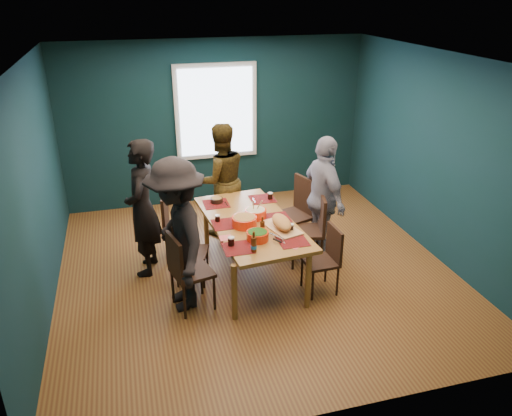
{
  "coord_description": "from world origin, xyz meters",
  "views": [
    {
      "loc": [
        -1.48,
        -5.49,
        3.45
      ],
      "look_at": [
        -0.02,
        -0.1,
        0.94
      ],
      "focal_mm": 35.0,
      "sensor_mm": 36.0,
      "label": 1
    }
  ],
  "objects_px": {
    "person_near_left": "(178,236)",
    "bowl_herbs": "(258,235)",
    "chair_right_near": "(327,255)",
    "chair_left_far": "(173,222)",
    "person_back": "(221,180)",
    "bowl_salad": "(244,221)",
    "cutting_board": "(282,224)",
    "chair_left_mid": "(185,246)",
    "chair_left_near": "(184,267)",
    "person_far_left": "(142,208)",
    "bowl_dumpling": "(256,213)",
    "chair_right_mid": "(314,225)",
    "person_right": "(324,198)",
    "dining_table": "(251,226)",
    "chair_right_far": "(298,208)"
  },
  "relations": [
    {
      "from": "chair_left_mid",
      "to": "chair_right_mid",
      "type": "relative_size",
      "value": 0.88
    },
    {
      "from": "chair_right_mid",
      "to": "cutting_board",
      "type": "relative_size",
      "value": 1.36
    },
    {
      "from": "chair_left_far",
      "to": "bowl_salad",
      "type": "relative_size",
      "value": 3.07
    },
    {
      "from": "bowl_salad",
      "to": "chair_left_far",
      "type": "bearing_deg",
      "value": 135.4
    },
    {
      "from": "chair_left_near",
      "to": "person_far_left",
      "type": "relative_size",
      "value": 0.53
    },
    {
      "from": "bowl_dumpling",
      "to": "chair_right_near",
      "type": "bearing_deg",
      "value": -45.78
    },
    {
      "from": "person_far_left",
      "to": "person_back",
      "type": "distance_m",
      "value": 1.43
    },
    {
      "from": "chair_right_far",
      "to": "bowl_salad",
      "type": "relative_size",
      "value": 3.37
    },
    {
      "from": "person_near_left",
      "to": "bowl_dumpling",
      "type": "relative_size",
      "value": 6.56
    },
    {
      "from": "person_near_left",
      "to": "bowl_herbs",
      "type": "relative_size",
      "value": 7.05
    },
    {
      "from": "chair_right_mid",
      "to": "bowl_dumpling",
      "type": "relative_size",
      "value": 3.5
    },
    {
      "from": "cutting_board",
      "to": "chair_left_mid",
      "type": "bearing_deg",
      "value": 147.97
    },
    {
      "from": "chair_right_far",
      "to": "person_far_left",
      "type": "distance_m",
      "value": 2.14
    },
    {
      "from": "chair_left_mid",
      "to": "chair_right_mid",
      "type": "height_order",
      "value": "chair_right_mid"
    },
    {
      "from": "chair_right_far",
      "to": "person_back",
      "type": "height_order",
      "value": "person_back"
    },
    {
      "from": "dining_table",
      "to": "person_far_left",
      "type": "height_order",
      "value": "person_far_left"
    },
    {
      "from": "person_far_left",
      "to": "bowl_herbs",
      "type": "xyz_separation_m",
      "value": [
        1.24,
        -0.94,
        -0.08
      ]
    },
    {
      "from": "person_right",
      "to": "bowl_dumpling",
      "type": "xyz_separation_m",
      "value": [
        -0.97,
        -0.12,
        -0.04
      ]
    },
    {
      "from": "person_right",
      "to": "person_near_left",
      "type": "distance_m",
      "value": 2.13
    },
    {
      "from": "chair_right_mid",
      "to": "person_far_left",
      "type": "height_order",
      "value": "person_far_left"
    },
    {
      "from": "person_near_left",
      "to": "bowl_salad",
      "type": "xyz_separation_m",
      "value": [
        0.85,
        0.35,
        -0.09
      ]
    },
    {
      "from": "chair_right_near",
      "to": "person_near_left",
      "type": "distance_m",
      "value": 1.79
    },
    {
      "from": "bowl_salad",
      "to": "chair_left_mid",
      "type": "bearing_deg",
      "value": 168.48
    },
    {
      "from": "chair_left_far",
      "to": "chair_right_mid",
      "type": "distance_m",
      "value": 1.87
    },
    {
      "from": "person_near_left",
      "to": "bowl_dumpling",
      "type": "height_order",
      "value": "person_near_left"
    },
    {
      "from": "person_back",
      "to": "bowl_salad",
      "type": "xyz_separation_m",
      "value": [
        0.01,
        -1.37,
        -0.03
      ]
    },
    {
      "from": "chair_left_near",
      "to": "cutting_board",
      "type": "relative_size",
      "value": 1.34
    },
    {
      "from": "dining_table",
      "to": "bowl_dumpling",
      "type": "xyz_separation_m",
      "value": [
        0.08,
        0.09,
        0.13
      ]
    },
    {
      "from": "chair_right_far",
      "to": "cutting_board",
      "type": "height_order",
      "value": "chair_right_far"
    },
    {
      "from": "person_back",
      "to": "cutting_board",
      "type": "xyz_separation_m",
      "value": [
        0.43,
        -1.56,
        -0.03
      ]
    },
    {
      "from": "bowl_dumpling",
      "to": "person_back",
      "type": "bearing_deg",
      "value": 100.22
    },
    {
      "from": "chair_left_far",
      "to": "person_back",
      "type": "height_order",
      "value": "person_back"
    },
    {
      "from": "chair_left_near",
      "to": "cutting_board",
      "type": "height_order",
      "value": "chair_left_near"
    },
    {
      "from": "chair_left_mid",
      "to": "chair_right_far",
      "type": "height_order",
      "value": "chair_right_far"
    },
    {
      "from": "chair_left_near",
      "to": "person_near_left",
      "type": "relative_size",
      "value": 0.53
    },
    {
      "from": "chair_left_mid",
      "to": "cutting_board",
      "type": "distance_m",
      "value": 1.23
    },
    {
      "from": "bowl_herbs",
      "to": "person_back",
      "type": "bearing_deg",
      "value": 92.35
    },
    {
      "from": "chair_right_near",
      "to": "bowl_dumpling",
      "type": "relative_size",
      "value": 3.06
    },
    {
      "from": "person_far_left",
      "to": "person_right",
      "type": "distance_m",
      "value": 2.36
    },
    {
      "from": "chair_left_near",
      "to": "chair_right_mid",
      "type": "relative_size",
      "value": 0.98
    },
    {
      "from": "chair_left_mid",
      "to": "chair_left_near",
      "type": "bearing_deg",
      "value": -80.15
    },
    {
      "from": "chair_left_far",
      "to": "person_near_left",
      "type": "height_order",
      "value": "person_near_left"
    },
    {
      "from": "chair_left_far",
      "to": "chair_left_mid",
      "type": "bearing_deg",
      "value": -71.7
    },
    {
      "from": "chair_right_mid",
      "to": "person_right",
      "type": "bearing_deg",
      "value": 53.85
    },
    {
      "from": "chair_left_near",
      "to": "person_right",
      "type": "height_order",
      "value": "person_right"
    },
    {
      "from": "person_near_left",
      "to": "bowl_salad",
      "type": "bearing_deg",
      "value": 105.21
    },
    {
      "from": "person_near_left",
      "to": "bowl_herbs",
      "type": "xyz_separation_m",
      "value": [
        0.91,
        -0.05,
        -0.09
      ]
    },
    {
      "from": "chair_left_near",
      "to": "person_back",
      "type": "distance_m",
      "value": 2.01
    },
    {
      "from": "person_near_left",
      "to": "chair_left_mid",
      "type": "bearing_deg",
      "value": 159.0
    },
    {
      "from": "chair_right_near",
      "to": "chair_right_mid",
      "type": "bearing_deg",
      "value": 79.72
    }
  ]
}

